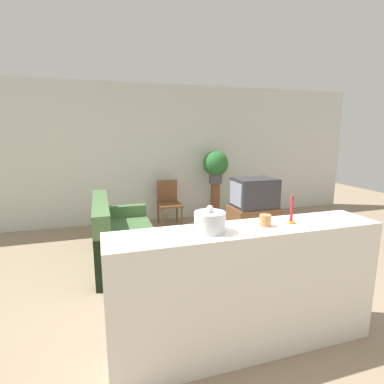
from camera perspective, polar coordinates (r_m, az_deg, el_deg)
name	(u,v)px	position (r m, az deg, el deg)	size (l,w,h in m)	color
ground_plane	(220,311)	(3.27, 5.32, -21.59)	(14.00, 14.00, 0.00)	gray
wall_back	(155,154)	(6.07, -7.07, 7.17)	(9.00, 0.06, 2.70)	silver
couch	(122,240)	(4.33, -13.27, -8.85)	(0.81, 1.63, 0.88)	#476B3D
tv_stand	(253,222)	(5.26, 11.60, -5.62)	(0.78, 0.58, 0.53)	brown
television	(254,193)	(5.14, 11.76, -0.13)	(0.70, 0.52, 0.49)	#333338
wooden_chair	(169,201)	(5.80, -4.46, -1.67)	(0.44, 0.44, 0.87)	brown
plant_stand	(215,201)	(6.18, 4.41, -1.77)	(0.19, 0.19, 0.77)	brown
potted_plant	(216,165)	(6.06, 4.52, 5.18)	(0.51, 0.51, 0.65)	#4C4C51
foreground_counter	(246,289)	(2.59, 10.31, -17.75)	(2.21, 0.44, 1.05)	white
decorative_bowl	(210,222)	(2.23, 3.42, -5.66)	(0.23, 0.23, 0.20)	silver
candle_jar	(265,220)	(2.44, 13.76, -5.26)	(0.09, 0.09, 0.09)	#C6844C
candlestick	(291,214)	(2.56, 18.40, -4.07)	(0.07, 0.07, 0.23)	#B7933D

